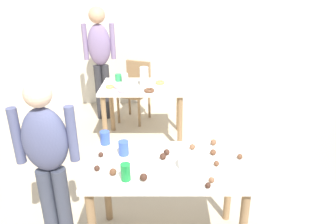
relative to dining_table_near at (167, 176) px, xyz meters
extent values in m
cube|color=beige|center=(0.15, 3.18, 0.66)|extent=(6.40, 0.10, 2.60)
cube|color=silver|center=(0.00, 0.00, 0.09)|extent=(1.17, 0.67, 0.04)
cylinder|color=olive|center=(-0.52, 0.28, -0.28)|extent=(0.06, 0.06, 0.71)
cylinder|color=olive|center=(0.52, 0.28, -0.28)|extent=(0.06, 0.06, 0.71)
cube|color=silver|center=(-0.31, 1.82, 0.09)|extent=(1.04, 0.65, 0.04)
cylinder|color=olive|center=(-0.77, 1.55, -0.28)|extent=(0.06, 0.06, 0.71)
cylinder|color=olive|center=(0.15, 1.55, -0.28)|extent=(0.06, 0.06, 0.71)
cylinder|color=olive|center=(-0.77, 2.08, -0.28)|extent=(0.06, 0.06, 0.71)
cylinder|color=olive|center=(0.15, 2.08, -0.28)|extent=(0.06, 0.06, 0.71)
cube|color=olive|center=(-0.50, 2.42, -0.21)|extent=(0.52, 0.52, 0.04)
cube|color=olive|center=(-0.44, 2.59, 0.02)|extent=(0.37, 0.18, 0.42)
cylinder|color=olive|center=(-0.41, 2.20, -0.43)|extent=(0.04, 0.04, 0.41)
cylinder|color=olive|center=(-0.72, 2.33, -0.43)|extent=(0.04, 0.04, 0.41)
cylinder|color=olive|center=(-0.28, 2.52, -0.43)|extent=(0.04, 0.04, 0.41)
cylinder|color=olive|center=(-0.60, 2.64, -0.43)|extent=(0.04, 0.04, 0.41)
cylinder|color=#383D4C|center=(-0.92, -0.02, -0.29)|extent=(0.11, 0.11, 0.70)
cylinder|color=#383D4C|center=(-0.81, -0.01, -0.29)|extent=(0.11, 0.11, 0.70)
ellipsoid|color=#4C5175|center=(-0.86, -0.01, 0.31)|extent=(0.33, 0.22, 0.50)
sphere|color=beige|center=(-0.86, -0.01, 0.66)|extent=(0.19, 0.19, 0.19)
cylinder|color=#4C5175|center=(-1.05, -0.03, 0.35)|extent=(0.08, 0.08, 0.42)
cylinder|color=#4C5175|center=(-0.68, 0.00, 0.35)|extent=(0.08, 0.08, 0.42)
cylinder|color=#28282D|center=(-0.91, 2.52, -0.23)|extent=(0.11, 0.11, 0.83)
cylinder|color=#28282D|center=(-1.02, 2.51, -0.23)|extent=(0.11, 0.11, 0.83)
ellipsoid|color=slate|center=(-0.97, 2.51, 0.48)|extent=(0.34, 0.24, 0.58)
sphere|color=tan|center=(-0.97, 2.51, 0.88)|extent=(0.22, 0.22, 0.22)
cylinder|color=slate|center=(-0.78, 2.54, 0.52)|extent=(0.08, 0.08, 0.50)
cylinder|color=slate|center=(-1.15, 2.49, 0.52)|extent=(0.08, 0.08, 0.50)
cylinder|color=white|center=(0.18, -0.06, 0.15)|extent=(0.20, 0.20, 0.08)
cylinder|color=#198438|center=(-0.28, -0.21, 0.17)|extent=(0.07, 0.07, 0.12)
cube|color=silver|center=(-0.19, -0.02, 0.12)|extent=(0.17, 0.02, 0.01)
cylinder|color=#3351B2|center=(-0.34, 0.12, 0.17)|extent=(0.08, 0.08, 0.11)
cylinder|color=#3351B2|center=(-0.51, 0.29, 0.17)|extent=(0.08, 0.08, 0.11)
sphere|color=#3D2319|center=(-0.16, -0.22, 0.14)|extent=(0.05, 0.05, 0.05)
sphere|color=#3D2319|center=(-0.04, 0.05, 0.14)|extent=(0.05, 0.05, 0.05)
sphere|color=brown|center=(-0.38, -0.15, 0.14)|extent=(0.05, 0.05, 0.05)
sphere|color=brown|center=(0.29, -0.24, 0.13)|extent=(0.04, 0.04, 0.04)
sphere|color=#3D2319|center=(-0.51, 0.09, 0.13)|extent=(0.04, 0.04, 0.04)
sphere|color=brown|center=(0.35, 0.12, 0.14)|extent=(0.05, 0.05, 0.05)
sphere|color=brown|center=(0.37, 0.28, 0.14)|extent=(0.05, 0.05, 0.05)
sphere|color=brown|center=(0.20, 0.21, 0.13)|extent=(0.04, 0.04, 0.04)
sphere|color=#3D2319|center=(-0.50, -0.10, 0.13)|extent=(0.04, 0.04, 0.04)
sphere|color=#3D2319|center=(-0.01, 0.12, 0.14)|extent=(0.05, 0.05, 0.05)
sphere|color=#3D2319|center=(0.26, -0.30, 0.13)|extent=(0.04, 0.04, 0.04)
sphere|color=brown|center=(0.54, 0.06, 0.13)|extent=(0.04, 0.04, 0.04)
sphere|color=brown|center=(0.35, -0.04, 0.13)|extent=(0.04, 0.04, 0.04)
cylinder|color=white|center=(-0.29, 1.81, 0.23)|extent=(0.11, 0.11, 0.23)
cylinder|color=white|center=(-0.55, 1.93, 0.17)|extent=(0.08, 0.08, 0.12)
cylinder|color=green|center=(-0.64, 2.00, 0.16)|extent=(0.08, 0.08, 0.09)
torus|color=brown|center=(-0.22, 1.57, 0.13)|extent=(0.12, 0.12, 0.04)
torus|color=white|center=(-0.44, 1.91, 0.13)|extent=(0.13, 0.13, 0.04)
torus|color=pink|center=(-0.59, 1.71, 0.13)|extent=(0.13, 0.13, 0.04)
torus|color=gold|center=(-0.71, 1.72, 0.13)|extent=(0.10, 0.10, 0.03)
torus|color=gold|center=(-0.10, 1.88, 0.13)|extent=(0.12, 0.12, 0.03)
torus|color=pink|center=(-0.54, 1.57, 0.13)|extent=(0.11, 0.11, 0.03)
camera|label=1|loc=(0.00, -2.03, 1.38)|focal=34.51mm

